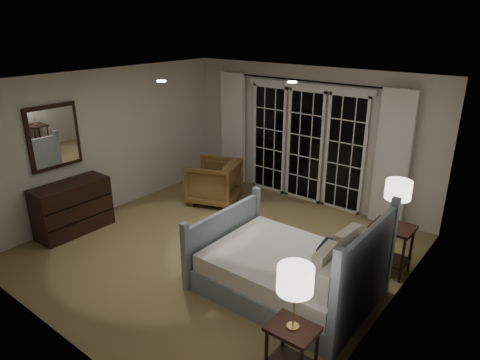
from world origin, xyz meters
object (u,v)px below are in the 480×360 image
Objects in this scene: lamp_right at (398,190)px; dresser at (73,208)px; lamp_left at (295,280)px; armchair at (214,182)px; nightstand_right at (391,242)px; bed at (290,271)px; nightstand_left at (292,345)px.

dresser is at bearing -155.88° from lamp_right.
lamp_left reaches higher than armchair.
lamp_left is at bearing -91.45° from nightstand_right.
lamp_right reaches higher than armchair.
bed is 3.24× the size of lamp_left.
armchair is (-3.40, 2.74, -0.70)m from lamp_left.
lamp_right is (0.06, 2.42, 0.10)m from lamp_left.
bed reaches higher than nightstand_left.
dresser is at bearing -43.70° from armchair.
nightstand_right is 1.08× the size of lamp_right.
nightstand_left is 0.91× the size of lamp_left.
lamp_right is at bearing 24.12° from dresser.
nightstand_left is 0.72m from lamp_left.
lamp_right is at bearing 57.52° from bed.
armchair reaches higher than nightstand_left.
armchair is (-3.46, 0.32, -0.05)m from nightstand_right.
dresser is (-0.99, -2.31, 0.01)m from armchair.
lamp_right is 0.54× the size of dresser.
lamp_right is at bearing 88.55° from lamp_left.
lamp_left is 0.54× the size of dresser.
dresser is (-4.39, 0.43, -0.68)m from lamp_left.
armchair is at bearing 141.16° from nightstand_left.
armchair is at bearing 174.72° from nightstand_right.
lamp_right is (0.80, 1.25, 0.89)m from bed.
lamp_left reaches higher than bed.
bed is 3.73m from dresser.
nightstand_left is 4.37m from armchair.
bed reaches higher than nightstand_right.
armchair is 0.75× the size of dresser.
nightstand_left is at bearing -5.55° from dresser.
nightstand_right is 4.87m from dresser.
dresser is at bearing 174.45° from lamp_left.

